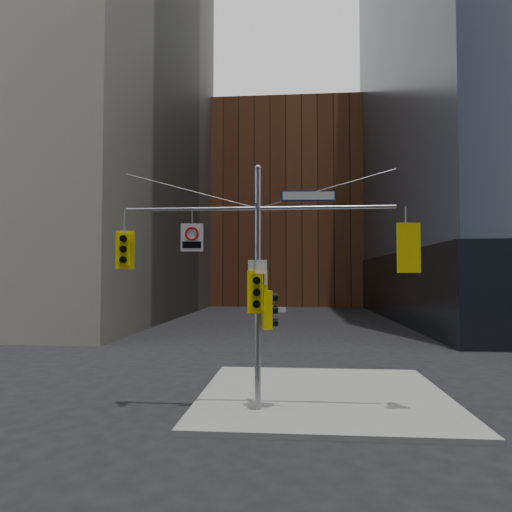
% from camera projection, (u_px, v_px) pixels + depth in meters
% --- Properties ---
extents(ground, '(160.00, 160.00, 0.00)m').
position_uv_depth(ground, '(251.00, 439.00, 11.20)').
color(ground, black).
rests_on(ground, ground).
extents(sidewalk_corner, '(8.00, 8.00, 0.15)m').
position_uv_depth(sidewalk_corner, '(323.00, 395.00, 15.02)').
color(sidewalk_corner, gray).
rests_on(sidewalk_corner, ground).
extents(brick_midrise, '(26.00, 20.00, 28.00)m').
position_uv_depth(brick_midrise, '(287.00, 210.00, 69.55)').
color(brick_midrise, brown).
rests_on(brick_midrise, ground).
extents(signal_assembly, '(8.00, 0.80, 7.30)m').
position_uv_depth(signal_assembly, '(258.00, 262.00, 13.38)').
color(signal_assembly, gray).
rests_on(signal_assembly, ground).
extents(traffic_light_west_arm, '(0.56, 0.50, 1.18)m').
position_uv_depth(traffic_light_west_arm, '(124.00, 250.00, 13.74)').
color(traffic_light_west_arm, yellow).
rests_on(traffic_light_west_arm, ground).
extents(traffic_light_east_arm, '(0.68, 0.58, 1.42)m').
position_uv_depth(traffic_light_east_arm, '(406.00, 248.00, 13.04)').
color(traffic_light_east_arm, yellow).
rests_on(traffic_light_east_arm, ground).
extents(traffic_light_pole_side, '(0.47, 0.40, 1.12)m').
position_uv_depth(traffic_light_pole_side, '(269.00, 310.00, 13.30)').
color(traffic_light_pole_side, yellow).
rests_on(traffic_light_pole_side, ground).
extents(traffic_light_pole_front, '(0.59, 0.47, 1.24)m').
position_uv_depth(traffic_light_pole_front, '(257.00, 292.00, 13.07)').
color(traffic_light_pole_front, yellow).
rests_on(traffic_light_pole_front, ground).
extents(street_sign_blade, '(1.60, 0.13, 0.31)m').
position_uv_depth(street_sign_blade, '(308.00, 196.00, 13.34)').
color(street_sign_blade, navy).
rests_on(street_sign_blade, ground).
extents(regulatory_sign_arm, '(0.67, 0.12, 0.83)m').
position_uv_depth(regulatory_sign_arm, '(192.00, 236.00, 13.55)').
color(regulatory_sign_arm, silver).
rests_on(regulatory_sign_arm, ground).
extents(regulatory_sign_pole, '(0.55, 0.10, 0.73)m').
position_uv_depth(regulatory_sign_pole, '(258.00, 273.00, 13.25)').
color(regulatory_sign_pole, silver).
rests_on(regulatory_sign_pole, ground).
extents(street_blade_ew, '(0.73, 0.04, 0.15)m').
position_uv_depth(street_blade_ew, '(273.00, 310.00, 13.28)').
color(street_blade_ew, silver).
rests_on(street_blade_ew, ground).
extents(street_blade_ns, '(0.09, 0.83, 0.17)m').
position_uv_depth(street_blade_ns, '(259.00, 314.00, 13.76)').
color(street_blade_ns, '#145926').
rests_on(street_blade_ns, ground).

